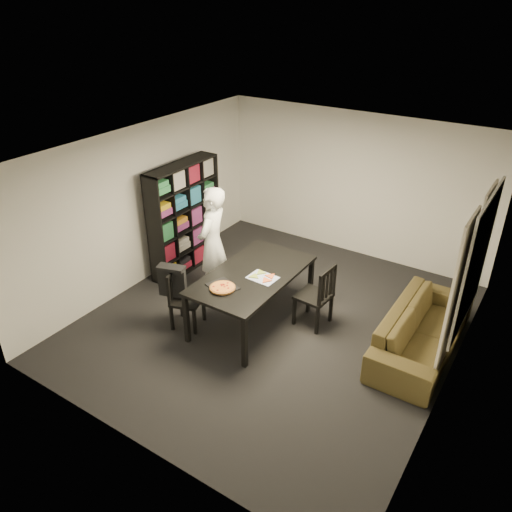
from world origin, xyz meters
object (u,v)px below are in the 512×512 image
Objects in this scene: baking_tray at (223,286)px; sofa at (422,330)px; pepperoni_pizza at (223,288)px; bookshelf at (185,218)px; person at (212,244)px; dining_table at (252,278)px; chair_right at (320,293)px; chair_left at (181,295)px.

baking_tray is 0.18× the size of sofa.
bookshelf is at bearing 143.42° from pepperoni_pizza.
sofa is (3.22, 0.43, -0.60)m from person.
chair_right is (0.87, 0.43, -0.18)m from dining_table.
chair_right reaches higher than baking_tray.
pepperoni_pizza is (1.76, -1.31, -0.11)m from bookshelf.
chair_right is (2.74, -0.32, -0.39)m from bookshelf.
bookshelf is 2.14m from baking_tray.
person is (-1.78, -0.17, 0.36)m from chair_right.
person is (-0.91, 0.26, 0.19)m from dining_table.
bookshelf reaches higher than chair_left.
person is at bearing -10.82° from chair_left.
dining_table is 0.89× the size of sofa.
chair_left is at bearing 113.05° from sofa.
chair_right is 1.42m from pepperoni_pizza.
baking_tray is (-1.02, -0.94, 0.25)m from chair_right.
bookshelf is 4.75× the size of baking_tray.
pepperoni_pizza is (-0.98, -0.99, 0.28)m from chair_right.
bookshelf is 1.93× the size of chair_right.
person is at bearing -80.55° from chair_right.
chair_right is 1.48m from sofa.
pepperoni_pizza is at bearing -40.55° from chair_right.
baking_tray is at bearing -105.51° from dining_table.
person reaches higher than chair_left.
chair_left is at bearing -141.76° from dining_table.
person is at bearing -26.60° from bookshelf.
baking_tray is at bearing -43.10° from chair_right.
baking_tray is at bearing -36.06° from bookshelf.
bookshelf is 4.23m from sofa.
bookshelf is 0.98× the size of dining_table.
pepperoni_pizza reaches higher than dining_table.
chair_right reaches higher than chair_left.
chair_right is at bearing 100.36° from sofa.
chair_left is at bearing -169.63° from baking_tray.
pepperoni_pizza is (0.04, -0.05, 0.02)m from baking_tray.
dining_table is 1.06m from chair_left.
chair_right is at bearing 26.08° from dining_table.
pepperoni_pizza is (0.80, -0.83, -0.09)m from person.
dining_table reaches higher than sofa.
chair_left is 0.74m from baking_tray.
dining_table is at bearing -21.65° from bookshelf.
chair_right is at bearing 83.35° from person.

